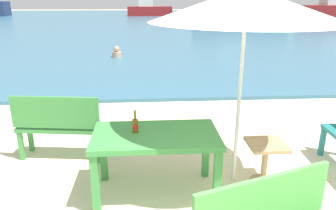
% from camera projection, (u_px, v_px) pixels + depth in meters
% --- Properties ---
extents(sea_water, '(120.00, 50.00, 0.08)m').
position_uv_depth(sea_water, '(151.00, 21.00, 30.72)').
color(sea_water, '#386B84').
rests_on(sea_water, ground_plane).
extents(picnic_table_green, '(1.40, 0.80, 0.76)m').
position_uv_depth(picnic_table_green, '(156.00, 142.00, 3.60)').
color(picnic_table_green, '#3D8C42').
rests_on(picnic_table_green, ground_plane).
extents(beer_bottle_amber, '(0.07, 0.07, 0.26)m').
position_uv_depth(beer_bottle_amber, '(135.00, 125.00, 3.56)').
color(beer_bottle_amber, brown).
rests_on(beer_bottle_amber, picnic_table_green).
extents(patio_umbrella, '(2.10, 2.10, 2.30)m').
position_uv_depth(patio_umbrella, '(246.00, 5.00, 3.39)').
color(patio_umbrella, silver).
rests_on(patio_umbrella, ground_plane).
extents(side_table_wood, '(0.44, 0.44, 0.54)m').
position_uv_depth(side_table_wood, '(265.00, 157.00, 3.90)').
color(side_table_wood, tan).
rests_on(side_table_wood, ground_plane).
extents(bench_green_right, '(1.24, 0.51, 0.95)m').
position_uv_depth(bench_green_right, '(59.00, 123.00, 4.44)').
color(bench_green_right, '#3D8C42').
rests_on(bench_green_right, ground_plane).
extents(swimmer_person, '(0.34, 0.34, 0.41)m').
position_uv_depth(swimmer_person, '(117.00, 53.00, 11.85)').
color(swimmer_person, tan).
rests_on(swimmer_person, sea_water).
extents(boat_fishing_trawler, '(7.02, 1.91, 2.55)m').
position_uv_depth(boat_fishing_trawler, '(239.00, 13.00, 24.50)').
color(boat_fishing_trawler, '#4C4C4C').
rests_on(boat_fishing_trawler, sea_water).
extents(boat_sailboat, '(5.13, 1.40, 1.87)m').
position_uv_depth(boat_sailboat, '(149.00, 10.00, 37.46)').
color(boat_sailboat, maroon).
rests_on(boat_sailboat, sea_water).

